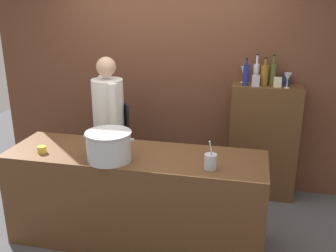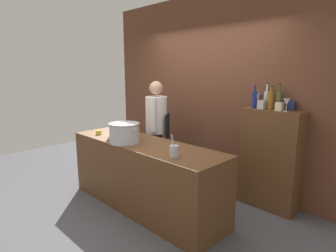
% 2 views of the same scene
% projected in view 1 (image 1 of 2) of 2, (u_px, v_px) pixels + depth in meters
% --- Properties ---
extents(ground_plane, '(8.00, 8.00, 0.00)m').
position_uv_depth(ground_plane, '(137.00, 238.00, 3.73)').
color(ground_plane, '#4C4C51').
extents(brick_back_panel, '(4.40, 0.10, 3.00)m').
position_uv_depth(brick_back_panel, '(168.00, 63.00, 4.55)').
color(brick_back_panel, brown).
rests_on(brick_back_panel, ground_plane).
extents(prep_counter, '(2.37, 0.70, 0.90)m').
position_uv_depth(prep_counter, '(136.00, 198.00, 3.59)').
color(prep_counter, brown).
rests_on(prep_counter, ground_plane).
extents(bar_cabinet, '(0.76, 0.32, 1.33)m').
position_uv_depth(bar_cabinet, '(263.00, 142.00, 4.38)').
color(bar_cabinet, brown).
rests_on(bar_cabinet, ground_plane).
extents(chef, '(0.41, 0.46, 1.66)m').
position_uv_depth(chef, '(109.00, 120.00, 4.18)').
color(chef, black).
rests_on(chef, ground_plane).
extents(stockpot_large, '(0.46, 0.40, 0.26)m').
position_uv_depth(stockpot_large, '(109.00, 146.00, 3.27)').
color(stockpot_large, '#B7BABF').
rests_on(stockpot_large, prep_counter).
extents(utensil_crock, '(0.10, 0.10, 0.26)m').
position_uv_depth(utensil_crock, '(211.00, 161.00, 3.12)').
color(utensil_crock, '#B7BABF').
rests_on(utensil_crock, prep_counter).
extents(butter_jar, '(0.08, 0.08, 0.06)m').
position_uv_depth(butter_jar, '(42.00, 149.00, 3.46)').
color(butter_jar, yellow).
rests_on(butter_jar, prep_counter).
extents(wine_bottle_cobalt, '(0.06, 0.06, 0.30)m').
position_uv_depth(wine_bottle_cobalt, '(246.00, 75.00, 4.12)').
color(wine_bottle_cobalt, navy).
rests_on(wine_bottle_cobalt, bar_cabinet).
extents(wine_bottle_amber, '(0.08, 0.08, 0.30)m').
position_uv_depth(wine_bottle_amber, '(264.00, 75.00, 4.13)').
color(wine_bottle_amber, '#8C5919').
rests_on(wine_bottle_amber, bar_cabinet).
extents(wine_bottle_olive, '(0.07, 0.07, 0.33)m').
position_uv_depth(wine_bottle_olive, '(273.00, 74.00, 4.15)').
color(wine_bottle_olive, '#475123').
rests_on(wine_bottle_olive, bar_cabinet).
extents(wine_bottle_clear, '(0.07, 0.07, 0.33)m').
position_uv_depth(wine_bottle_clear, '(256.00, 73.00, 4.21)').
color(wine_bottle_clear, silver).
rests_on(wine_bottle_clear, bar_cabinet).
extents(wine_glass_tall, '(0.07, 0.07, 0.18)m').
position_uv_depth(wine_glass_tall, '(244.00, 71.00, 4.27)').
color(wine_glass_tall, silver).
rests_on(wine_glass_tall, bar_cabinet).
extents(wine_glass_short, '(0.08, 0.08, 0.16)m').
position_uv_depth(wine_glass_short, '(288.00, 77.00, 4.01)').
color(wine_glass_short, silver).
rests_on(wine_glass_short, bar_cabinet).
extents(spice_tin_cream, '(0.08, 0.08, 0.10)m').
position_uv_depth(spice_tin_cream, '(277.00, 82.00, 4.08)').
color(spice_tin_cream, beige).
rests_on(spice_tin_cream, bar_cabinet).
extents(spice_tin_navy, '(0.08, 0.08, 0.11)m').
position_uv_depth(spice_tin_navy, '(286.00, 79.00, 4.20)').
color(spice_tin_navy, navy).
rests_on(spice_tin_navy, bar_cabinet).
extents(spice_tin_silver, '(0.08, 0.08, 0.11)m').
position_uv_depth(spice_tin_silver, '(256.00, 81.00, 4.12)').
color(spice_tin_silver, '#B2B2B7').
rests_on(spice_tin_silver, bar_cabinet).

